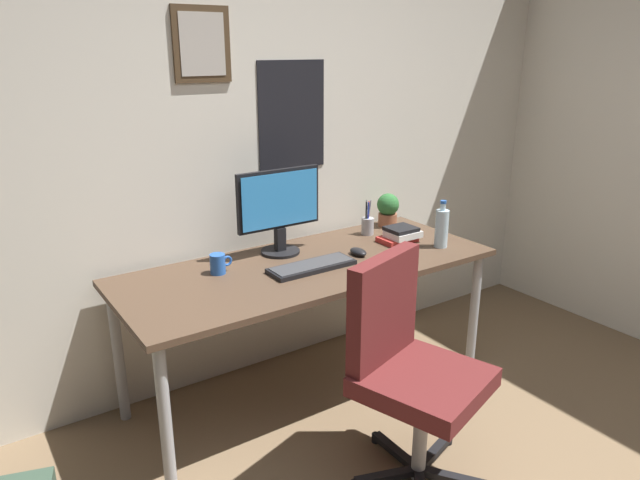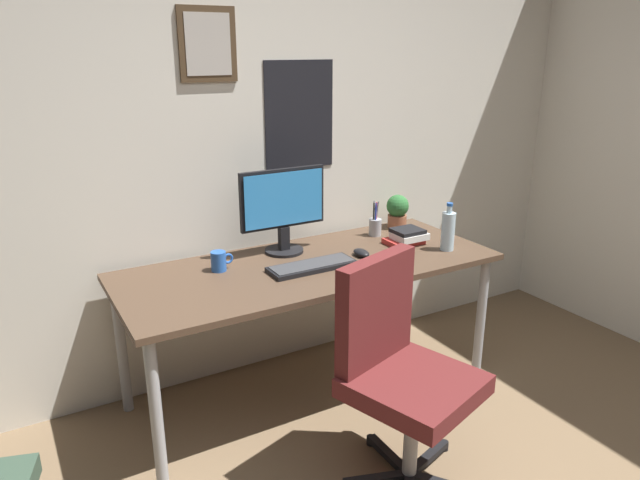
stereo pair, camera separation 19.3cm
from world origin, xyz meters
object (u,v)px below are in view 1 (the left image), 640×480
Objects in this scene: keyboard at (312,266)px; pen_cup at (368,225)px; monitor at (279,208)px; computer_mouse at (358,252)px; office_chair at (407,361)px; potted_plant at (388,209)px; book_stack_left at (400,235)px; water_bottle at (442,228)px; coffee_mug_near at (218,264)px.

pen_cup reaches higher than keyboard.
monitor reaches higher than computer_mouse.
office_chair is 4.87× the size of potted_plant.
book_stack_left is (0.59, 0.72, 0.23)m from office_chair.
pen_cup is (-0.20, -0.06, -0.05)m from potted_plant.
water_bottle reaches higher than computer_mouse.
computer_mouse is at bearing 162.52° from water_bottle.
office_chair is at bearing -111.75° from computer_mouse.
monitor is at bearing -175.78° from potted_plant.
coffee_mug_near is at bearing 164.84° from water_bottle.
office_chair is 1.27m from potted_plant.
water_bottle reaches higher than keyboard.
office_chair is at bearing -87.72° from monitor.
keyboard is at bearing -174.92° from computer_mouse.
pen_cup reaches higher than coffee_mug_near.
potted_plant is at bearing 4.22° from monitor.
office_chair is 2.21× the size of keyboard.
computer_mouse is 0.71m from coffee_mug_near.
monitor is at bearing 152.31° from water_bottle.
office_chair is 8.64× the size of computer_mouse.
keyboard is at bearing 171.36° from water_bottle.
office_chair reaches higher than coffee_mug_near.
keyboard is at bearing -26.36° from coffee_mug_near.
water_bottle reaches higher than book_stack_left.
pen_cup is at bearing -0.76° from monitor.
coffee_mug_near is (-0.42, 0.85, 0.24)m from office_chair.
monitor reaches higher than pen_cup.
book_stack_left is at bearing 50.73° from office_chair.
pen_cup reaches higher than book_stack_left.
coffee_mug_near is 0.95m from pen_cup.
keyboard is 0.84m from potted_plant.
monitor is 4.18× the size of coffee_mug_near.
monitor is 2.23× the size of book_stack_left.
coffee_mug_near is at bearing 166.35° from computer_mouse.
office_chair is 1.03m from monitor.
computer_mouse is at bearing -136.05° from pen_cup.
keyboard is 3.91× the size of computer_mouse.
computer_mouse reaches higher than keyboard.
keyboard is 1.70× the size of water_bottle.
water_bottle is at bearing -8.64° from keyboard.
computer_mouse is (0.27, 0.68, 0.21)m from office_chair.
keyboard is 3.91× the size of coffee_mug_near.
coffee_mug_near is at bearing 116.32° from office_chair.
potted_plant reaches higher than keyboard.
potted_plant is at bearing 7.11° from coffee_mug_near.
pen_cup reaches higher than computer_mouse.
computer_mouse is 1.00× the size of coffee_mug_near.
water_bottle reaches higher than potted_plant.
computer_mouse is at bearing -39.51° from monitor.
computer_mouse is 0.56× the size of potted_plant.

